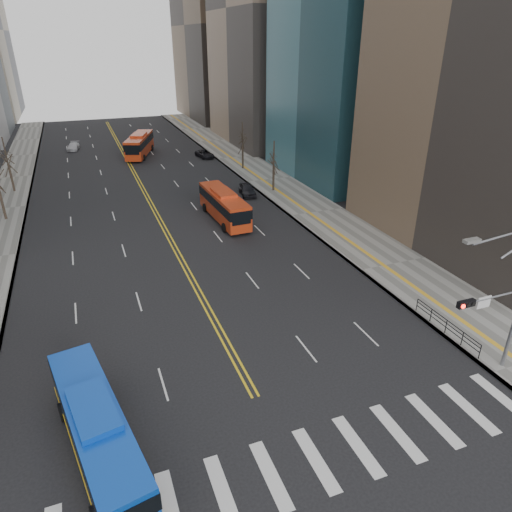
% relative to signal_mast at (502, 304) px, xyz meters
% --- Properties ---
extents(ground, '(220.00, 220.00, 0.00)m').
position_rel_signal_mast_xyz_m(ground, '(-13.77, -2.00, -4.86)').
color(ground, black).
extents(sidewalk_right, '(7.00, 130.00, 0.15)m').
position_rel_signal_mast_xyz_m(sidewalk_right, '(3.73, 43.00, -4.78)').
color(sidewalk_right, slate).
rests_on(sidewalk_right, ground).
extents(sidewalk_left, '(5.00, 130.00, 0.15)m').
position_rel_signal_mast_xyz_m(sidewalk_left, '(-30.27, 43.00, -4.78)').
color(sidewalk_left, slate).
rests_on(sidewalk_left, ground).
extents(crosswalk, '(26.70, 4.00, 0.01)m').
position_rel_signal_mast_xyz_m(crosswalk, '(-13.77, -2.00, -4.85)').
color(crosswalk, silver).
rests_on(crosswalk, ground).
extents(centerline, '(0.55, 100.00, 0.01)m').
position_rel_signal_mast_xyz_m(centerline, '(-13.77, 53.00, -4.85)').
color(centerline, gold).
rests_on(centerline, ground).
extents(signal_mast, '(5.37, 0.37, 9.39)m').
position_rel_signal_mast_xyz_m(signal_mast, '(0.00, 0.00, 0.00)').
color(signal_mast, gray).
rests_on(signal_mast, ground).
extents(pedestrian_railing, '(0.06, 6.06, 1.02)m').
position_rel_signal_mast_xyz_m(pedestrian_railing, '(0.53, 4.00, -4.03)').
color(pedestrian_railing, black).
rests_on(pedestrian_railing, sidewalk_right).
extents(street_trees, '(35.20, 47.20, 7.60)m').
position_rel_signal_mast_xyz_m(street_trees, '(-20.94, 32.55, 0.02)').
color(street_trees, black).
rests_on(street_trees, ground).
extents(blue_bus, '(4.27, 11.08, 3.19)m').
position_rel_signal_mast_xyz_m(blue_bus, '(-22.19, 2.00, -3.19)').
color(blue_bus, '#0B3BA8').
rests_on(blue_bus, ground).
extents(red_bus_near, '(2.97, 10.61, 3.36)m').
position_rel_signal_mast_xyz_m(red_bus_near, '(-7.00, 30.27, -2.99)').
color(red_bus_near, '#B73313').
rests_on(red_bus_near, ground).
extents(red_bus_far, '(6.46, 11.88, 3.68)m').
position_rel_signal_mast_xyz_m(red_bus_far, '(-11.19, 64.90, -2.81)').
color(red_bus_far, '#B73313').
rests_on(red_bus_far, ground).
extents(car_white, '(3.20, 5.07, 1.58)m').
position_rel_signal_mast_xyz_m(car_white, '(-22.65, 4.65, -4.07)').
color(car_white, silver).
rests_on(car_white, ground).
extents(car_dark_mid, '(2.39, 4.53, 1.47)m').
position_rel_signal_mast_xyz_m(car_dark_mid, '(-1.55, 37.75, -4.12)').
color(car_dark_mid, black).
rests_on(car_dark_mid, ground).
extents(car_silver, '(2.57, 4.60, 1.26)m').
position_rel_signal_mast_xyz_m(car_silver, '(-21.88, 73.63, -4.23)').
color(car_silver, '#AFAFB5').
rests_on(car_silver, ground).
extents(car_dark_far, '(2.74, 4.63, 1.21)m').
position_rel_signal_mast_xyz_m(car_dark_far, '(-1.27, 59.44, -4.25)').
color(car_dark_far, black).
rests_on(car_dark_far, ground).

